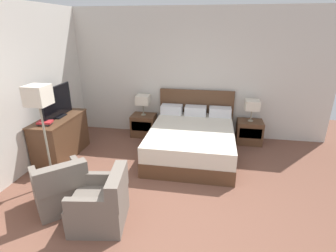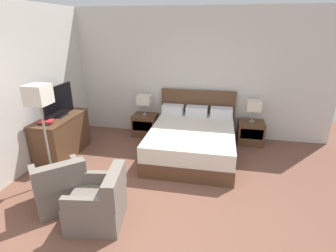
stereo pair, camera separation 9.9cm
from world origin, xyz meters
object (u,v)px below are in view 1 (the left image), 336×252
(book_red_cover, at_px, (44,124))
(armchair_companion, at_px, (102,204))
(bed, at_px, (192,139))
(nightstand_right, at_px, (249,132))
(table_lamp_left, at_px, (143,100))
(table_lamp_right, at_px, (252,105))
(book_blue_cover, at_px, (45,122))
(floor_lamp, at_px, (39,103))
(dresser, at_px, (61,136))
(nightstand_left, at_px, (144,125))
(armchair_by_window, at_px, (61,189))
(tv, at_px, (57,102))

(book_red_cover, relative_size, armchair_companion, 0.29)
(bed, relative_size, nightstand_right, 3.87)
(table_lamp_left, bearing_deg, nightstand_right, -0.03)
(table_lamp_right, xyz_separation_m, armchair_companion, (-2.20, -3.01, -0.59))
(book_blue_cover, bearing_deg, floor_lamp, -55.93)
(dresser, xyz_separation_m, book_blue_cover, (0.00, -0.40, 0.45))
(floor_lamp, bearing_deg, table_lamp_left, 67.48)
(table_lamp_left, relative_size, book_blue_cover, 1.92)
(table_lamp_right, distance_m, dresser, 4.03)
(nightstand_right, distance_m, dresser, 4.00)
(bed, height_order, table_lamp_right, bed)
(bed, height_order, nightstand_left, bed)
(armchair_companion, relative_size, floor_lamp, 0.47)
(book_red_cover, distance_m, armchair_companion, 2.12)
(bed, bearing_deg, floor_lamp, -144.77)
(book_blue_cover, relative_size, floor_lamp, 0.15)
(bed, bearing_deg, armchair_by_window, -130.27)
(bed, bearing_deg, book_red_cover, -159.60)
(tv, relative_size, armchair_companion, 1.17)
(nightstand_left, distance_m, armchair_companion, 3.02)
(nightstand_right, relative_size, table_lamp_right, 1.17)
(nightstand_right, height_order, armchair_companion, armchair_companion)
(bed, height_order, tv, tv)
(floor_lamp, bearing_deg, tv, 110.79)
(nightstand_right, xyz_separation_m, book_red_cover, (-3.79, -1.72, 0.58))
(book_blue_cover, bearing_deg, armchair_by_window, -51.17)
(tv, height_order, armchair_by_window, tv)
(bed, relative_size, table_lamp_left, 4.51)
(table_lamp_right, distance_m, book_blue_cover, 4.15)
(table_lamp_left, bearing_deg, floor_lamp, -112.52)
(dresser, relative_size, book_red_cover, 5.66)
(table_lamp_left, distance_m, tv, 1.86)
(nightstand_right, bearing_deg, book_blue_cover, -155.49)
(book_blue_cover, bearing_deg, dresser, 90.54)
(book_red_cover, height_order, floor_lamp, floor_lamp)
(dresser, distance_m, armchair_by_window, 1.70)
(book_red_cover, bearing_deg, book_blue_cover, 0.00)
(nightstand_left, xyz_separation_m, book_red_cover, (-1.36, -1.72, 0.58))
(table_lamp_right, xyz_separation_m, armchair_by_window, (-2.92, -2.78, -0.59))
(table_lamp_right, height_order, dresser, table_lamp_right)
(table_lamp_left, xyz_separation_m, dresser, (-1.34, -1.32, -0.46))
(bed, relative_size, tv, 2.32)
(nightstand_right, bearing_deg, armchair_companion, -126.16)
(table_lamp_left, relative_size, armchair_companion, 0.60)
(table_lamp_right, relative_size, tv, 0.51)
(table_lamp_right, xyz_separation_m, dresser, (-3.78, -1.32, -0.46))
(armchair_companion, bearing_deg, tv, 132.19)
(bed, distance_m, armchair_companion, 2.45)
(tv, bearing_deg, nightstand_left, 43.39)
(dresser, relative_size, tv, 1.39)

